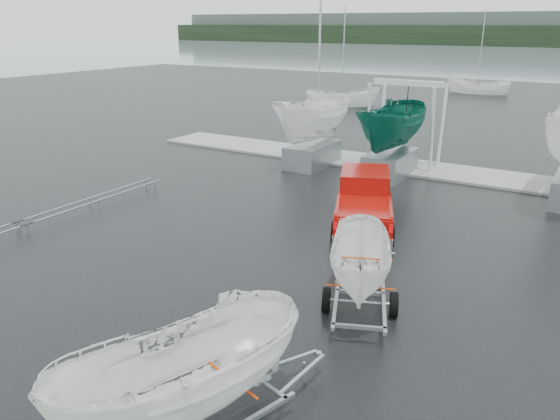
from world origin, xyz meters
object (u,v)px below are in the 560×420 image
at_px(trailer_hitched, 364,218).
at_px(boat_hoist, 407,112).
at_px(trailer_parked, 181,300).
at_px(pickup_truck, 364,198).

bearing_deg(trailer_hitched, boat_hoist, 82.86).
relative_size(trailer_hitched, trailer_parked, 0.86).
xyz_separation_m(trailer_parked, boat_hoist, (-3.27, 19.61, -0.05)).
bearing_deg(boat_hoist, trailer_parked, -80.52).
distance_m(pickup_truck, trailer_hitched, 6.27).
height_order(pickup_truck, trailer_parked, trailer_parked).
xyz_separation_m(pickup_truck, trailer_parked, (1.81, -11.34, 1.81)).
bearing_deg(trailer_hitched, pickup_truck, 90.00).
bearing_deg(pickup_truck, trailer_hitched, -90.00).
bearing_deg(pickup_truck, trailer_parked, -103.30).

